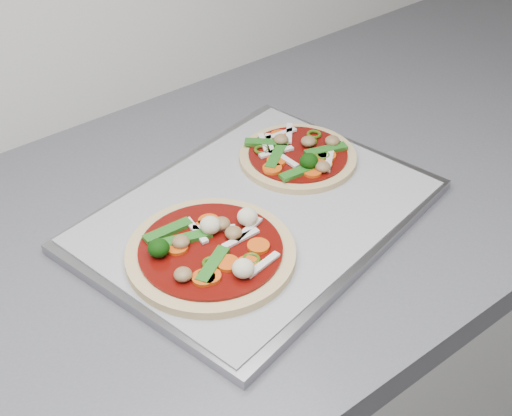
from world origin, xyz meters
TOP-DOWN VIEW (x-y plane):
  - baking_tray at (0.68, 1.27)m, footprint 0.46×0.38m
  - parchment at (0.68, 1.27)m, footprint 0.44×0.35m
  - pizza_left at (0.59, 1.23)m, footprint 0.21×0.21m
  - pizza_right at (0.79, 1.32)m, footprint 0.21×0.21m

SIDE VIEW (x-z plane):
  - baking_tray at x=0.68m, z-range 0.90..0.91m
  - parchment at x=0.68m, z-range 0.91..0.92m
  - pizza_right at x=0.79m, z-range 0.91..0.94m
  - pizza_left at x=0.59m, z-range 0.91..0.94m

